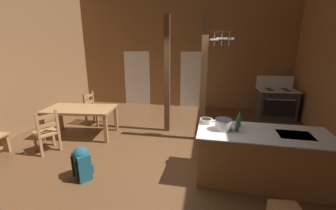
# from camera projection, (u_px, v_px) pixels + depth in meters

# --- Properties ---
(ground_plane) EXTENTS (8.56, 9.05, 0.10)m
(ground_plane) POSITION_uv_depth(u_px,v_px,m) (157.00, 160.00, 4.50)
(ground_plane) COLOR brown
(wall_back) EXTENTS (8.56, 0.14, 4.65)m
(wall_back) POSITION_uv_depth(u_px,v_px,m) (182.00, 44.00, 7.85)
(wall_back) COLOR brown
(wall_back) RESTS_ON ground_plane
(glazed_door_back_left) EXTENTS (1.00, 0.01, 2.05)m
(glazed_door_back_left) POSITION_uv_depth(u_px,v_px,m) (137.00, 79.00, 8.42)
(glazed_door_back_left) COLOR white
(glazed_door_back_left) RESTS_ON ground_plane
(glazed_panel_back_right) EXTENTS (0.84, 0.01, 2.05)m
(glazed_panel_back_right) POSITION_uv_depth(u_px,v_px,m) (192.00, 80.00, 8.06)
(glazed_panel_back_right) COLOR white
(glazed_panel_back_right) RESTS_ON ground_plane
(kitchen_island) EXTENTS (2.19, 1.03, 0.88)m
(kitchen_island) POSITION_uv_depth(u_px,v_px,m) (261.00, 156.00, 3.67)
(kitchen_island) COLOR #9E7044
(kitchen_island) RESTS_ON ground_plane
(stove_range) EXTENTS (1.16, 0.85, 1.32)m
(stove_range) POSITION_uv_depth(u_px,v_px,m) (276.00, 103.00, 6.90)
(stove_range) COLOR #2F2F2F
(stove_range) RESTS_ON ground_plane
(support_post_with_pot_rack) EXTENTS (0.70, 0.25, 3.00)m
(support_post_with_pot_rack) POSITION_uv_depth(u_px,v_px,m) (206.00, 74.00, 4.97)
(support_post_with_pot_rack) COLOR brown
(support_post_with_pot_rack) RESTS_ON ground_plane
(support_post_center) EXTENTS (0.14, 0.14, 3.00)m
(support_post_center) POSITION_uv_depth(u_px,v_px,m) (167.00, 76.00, 5.57)
(support_post_center) COLOR brown
(support_post_center) RESTS_ON ground_plane
(dining_table) EXTENTS (1.78, 1.06, 0.74)m
(dining_table) POSITION_uv_depth(u_px,v_px,m) (80.00, 111.00, 5.47)
(dining_table) COLOR #9E7044
(dining_table) RESTS_ON ground_plane
(ladderback_chair_near_window) EXTENTS (0.49, 0.49, 0.95)m
(ladderback_chair_near_window) POSITION_uv_depth(u_px,v_px,m) (93.00, 109.00, 6.38)
(ladderback_chair_near_window) COLOR #9E7044
(ladderback_chair_near_window) RESTS_ON ground_plane
(ladderback_chair_by_post) EXTENTS (0.61, 0.61, 0.95)m
(ladderback_chair_by_post) POSITION_uv_depth(u_px,v_px,m) (47.00, 132.00, 4.67)
(ladderback_chair_by_post) COLOR #9E7044
(ladderback_chair_by_post) RESTS_ON ground_plane
(backpack) EXTENTS (0.39, 0.39, 0.60)m
(backpack) POSITION_uv_depth(u_px,v_px,m) (82.00, 162.00, 3.74)
(backpack) COLOR #194756
(backpack) RESTS_ON ground_plane
(stockpot_on_counter) EXTENTS (0.35, 0.28, 0.19)m
(stockpot_on_counter) POSITION_uv_depth(u_px,v_px,m) (223.00, 124.00, 3.64)
(stockpot_on_counter) COLOR silver
(stockpot_on_counter) RESTS_ON kitchen_island
(mixing_bowl_on_counter) EXTENTS (0.23, 0.23, 0.08)m
(mixing_bowl_on_counter) POSITION_uv_depth(u_px,v_px,m) (206.00, 121.00, 3.97)
(mixing_bowl_on_counter) COLOR silver
(mixing_bowl_on_counter) RESTS_ON kitchen_island
(bottle_tall_on_counter) EXTENTS (0.07, 0.07, 0.28)m
(bottle_tall_on_counter) POSITION_uv_depth(u_px,v_px,m) (239.00, 121.00, 3.78)
(bottle_tall_on_counter) COLOR #2D5638
(bottle_tall_on_counter) RESTS_ON kitchen_island
(bottle_short_on_counter) EXTENTS (0.07, 0.07, 0.25)m
(bottle_short_on_counter) POSITION_uv_depth(u_px,v_px,m) (237.00, 125.00, 3.59)
(bottle_short_on_counter) COLOR #2D5638
(bottle_short_on_counter) RESTS_ON kitchen_island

